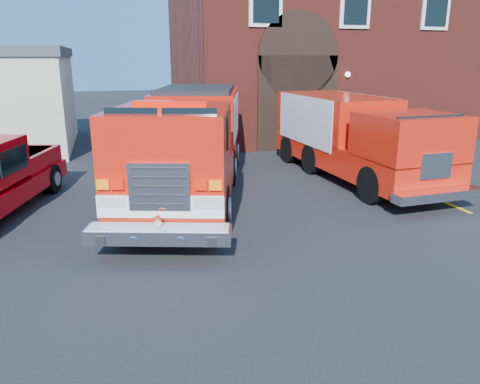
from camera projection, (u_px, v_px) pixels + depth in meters
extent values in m
plane|color=black|center=(226.00, 232.00, 10.95)|extent=(100.00, 100.00, 0.00)
cube|color=yellow|center=(433.00, 197.00, 13.60)|extent=(0.12, 3.00, 0.01)
cube|color=yellow|center=(377.00, 174.00, 16.37)|extent=(0.12, 3.00, 0.01)
cube|color=yellow|center=(337.00, 157.00, 19.14)|extent=(0.12, 3.00, 0.01)
cube|color=maroon|center=(322.00, 56.00, 25.15)|extent=(15.00, 10.00, 8.00)
cube|color=black|center=(297.00, 104.00, 20.15)|extent=(3.60, 0.12, 4.00)
cylinder|color=black|center=(299.00, 55.00, 19.59)|extent=(3.60, 0.12, 3.60)
cube|color=black|center=(266.00, 3.00, 18.61)|extent=(1.40, 0.10, 1.80)
cube|color=black|center=(356.00, 6.00, 19.67)|extent=(1.40, 0.10, 1.80)
cube|color=black|center=(436.00, 9.00, 20.74)|extent=(1.40, 0.10, 1.80)
cylinder|color=black|center=(124.00, 209.00, 10.75)|extent=(0.68, 1.18, 1.12)
cylinder|color=black|center=(221.00, 210.00, 10.70)|extent=(0.68, 1.18, 1.12)
cube|color=red|center=(190.00, 165.00, 13.77)|extent=(5.18, 9.51, 0.92)
cube|color=red|center=(198.00, 116.00, 15.70)|extent=(3.78, 5.04, 1.63)
cube|color=red|center=(172.00, 142.00, 10.60)|extent=(3.41, 3.88, 1.53)
cube|color=black|center=(161.00, 132.00, 9.26)|extent=(2.16, 0.75, 0.96)
cube|color=red|center=(170.00, 104.00, 10.36)|extent=(1.66, 0.82, 0.14)
cube|color=white|center=(160.00, 207.00, 9.29)|extent=(2.45, 0.82, 0.45)
cube|color=silver|center=(159.00, 187.00, 9.17)|extent=(1.18, 0.43, 0.96)
cube|color=silver|center=(159.00, 234.00, 9.15)|extent=(2.89, 1.39, 0.29)
cube|color=#B7B7BF|center=(160.00, 116.00, 15.73)|extent=(1.14, 3.51, 1.32)
cube|color=#B7B7BF|center=(236.00, 116.00, 15.67)|extent=(1.14, 3.51, 1.32)
sphere|color=beige|center=(158.00, 224.00, 9.09)|extent=(0.17, 0.17, 0.14)
sphere|color=beige|center=(158.00, 219.00, 9.06)|extent=(0.14, 0.14, 0.11)
sphere|color=beige|center=(156.00, 217.00, 9.06)|extent=(0.05, 0.05, 0.04)
sphere|color=beige|center=(160.00, 217.00, 9.06)|extent=(0.05, 0.05, 0.04)
ellipsoid|color=red|center=(158.00, 217.00, 9.05)|extent=(0.14, 0.14, 0.07)
cylinder|color=red|center=(158.00, 218.00, 9.05)|extent=(0.17, 0.17, 0.01)
cube|color=#BC0008|center=(13.00, 161.00, 13.57)|extent=(2.52, 2.71, 0.59)
cylinder|color=black|center=(372.00, 185.00, 12.92)|extent=(0.38, 1.07, 1.06)
cylinder|color=black|center=(435.00, 179.00, 13.56)|extent=(0.38, 1.07, 1.06)
cube|color=red|center=(354.00, 154.00, 15.61)|extent=(2.69, 7.77, 0.86)
cube|color=red|center=(335.00, 116.00, 16.62)|extent=(2.58, 4.89, 1.44)
cube|color=red|center=(409.00, 137.00, 12.88)|extent=(2.49, 2.39, 1.25)
cube|color=#B7B7BF|center=(304.00, 120.00, 16.28)|extent=(0.19, 4.03, 1.63)
cube|color=#B7B7BF|center=(364.00, 117.00, 17.01)|extent=(0.19, 4.03, 1.63)
cube|color=silver|center=(439.00, 195.00, 11.97)|extent=(2.61, 0.53, 0.24)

